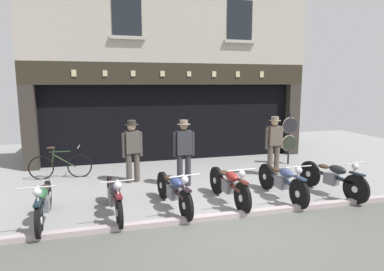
% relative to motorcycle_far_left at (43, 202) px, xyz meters
% --- Properties ---
extents(ground, '(21.47, 22.00, 0.18)m').
position_rel_motorcycle_far_left_xyz_m(ground, '(3.51, -1.79, -0.45)').
color(ground, gray).
extents(shop_facade, '(9.77, 4.42, 6.35)m').
position_rel_motorcycle_far_left_xyz_m(shop_facade, '(3.51, 6.20, 1.31)').
color(shop_facade, black).
rests_on(shop_facade, ground).
extents(motorcycle_far_left, '(0.62, 2.01, 0.91)m').
position_rel_motorcycle_far_left_xyz_m(motorcycle_far_left, '(0.00, 0.00, 0.00)').
color(motorcycle_far_left, black).
rests_on(motorcycle_far_left, ground).
extents(motorcycle_left, '(0.62, 2.01, 0.90)m').
position_rel_motorcycle_far_left_xyz_m(motorcycle_left, '(1.32, 0.02, -0.00)').
color(motorcycle_left, black).
rests_on(motorcycle_left, ground).
extents(motorcycle_center_left, '(0.62, 2.02, 0.90)m').
position_rel_motorcycle_far_left_xyz_m(motorcycle_center_left, '(2.55, 0.02, 0.00)').
color(motorcycle_center_left, black).
rests_on(motorcycle_center_left, ground).
extents(motorcycle_center, '(0.62, 1.99, 0.93)m').
position_rel_motorcycle_far_left_xyz_m(motorcycle_center, '(3.81, 0.04, 0.02)').
color(motorcycle_center, black).
rests_on(motorcycle_center, ground).
extents(motorcycle_center_right, '(0.62, 2.03, 0.92)m').
position_rel_motorcycle_far_left_xyz_m(motorcycle_center_right, '(5.10, 0.00, 0.01)').
color(motorcycle_center_right, black).
rests_on(motorcycle_center_right, ground).
extents(motorcycle_right, '(0.63, 2.03, 0.93)m').
position_rel_motorcycle_far_left_xyz_m(motorcycle_right, '(6.40, -0.06, 0.02)').
color(motorcycle_right, black).
rests_on(motorcycle_right, ground).
extents(salesman_left, '(0.55, 0.36, 1.69)m').
position_rel_motorcycle_far_left_xyz_m(salesman_left, '(1.90, 2.22, 0.53)').
color(salesman_left, '#47423D').
rests_on(salesman_left, ground).
extents(shopkeeper_center, '(0.56, 0.34, 1.73)m').
position_rel_motorcycle_far_left_xyz_m(shopkeeper_center, '(3.14, 1.53, 0.55)').
color(shopkeeper_center, '#2D2D33').
rests_on(shopkeeper_center, ground).
extents(salesman_right, '(0.56, 0.34, 1.71)m').
position_rel_motorcycle_far_left_xyz_m(salesman_right, '(5.88, 1.82, 0.54)').
color(salesman_right, brown).
rests_on(salesman_right, ground).
extents(tyre_sign_pole, '(0.53, 0.06, 1.71)m').
position_rel_motorcycle_far_left_xyz_m(tyre_sign_pole, '(7.03, 2.89, 0.56)').
color(tyre_sign_pole, '#232328').
rests_on(tyre_sign_pole, ground).
extents(advert_board_near, '(0.84, 0.03, 0.88)m').
position_rel_motorcycle_far_left_xyz_m(advert_board_near, '(1.63, 4.59, 1.50)').
color(advert_board_near, beige).
extents(leaning_bicycle, '(1.70, 0.50, 0.93)m').
position_rel_motorcycle_far_left_xyz_m(leaning_bicycle, '(-0.04, 3.12, -0.05)').
color(leaning_bicycle, black).
rests_on(leaning_bicycle, ground).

